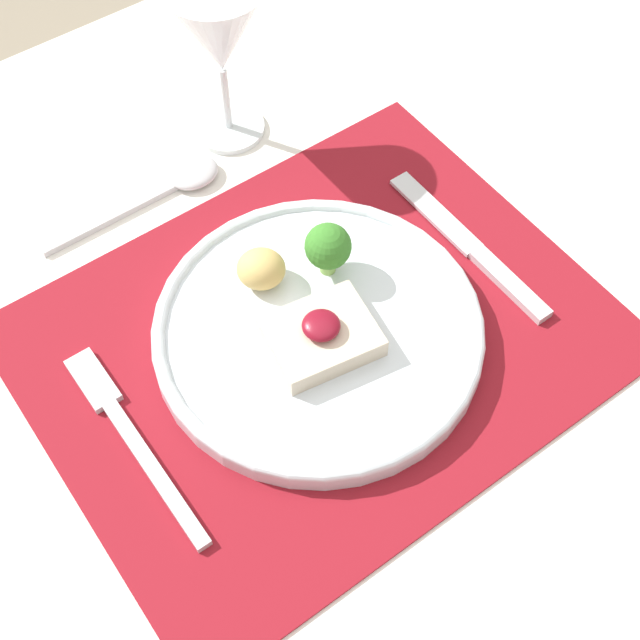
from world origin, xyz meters
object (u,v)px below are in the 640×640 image
at_px(fork, 127,431).
at_px(knife, 478,254).
at_px(dinner_plate, 319,323).
at_px(wine_glass_near, 218,35).
at_px(spoon, 173,184).

distance_m(fork, knife, 0.34).
distance_m(dinner_plate, wine_glass_near, 0.28).
xyz_separation_m(dinner_plate, spoon, (-0.01, 0.22, -0.01)).
bearing_deg(fork, knife, -6.50).
bearing_deg(wine_glass_near, dinner_plate, -105.67).
bearing_deg(dinner_plate, wine_glass_near, 74.33).
relative_size(dinner_plate, knife, 1.38).
xyz_separation_m(fork, knife, (0.34, -0.03, -0.00)).
relative_size(fork, spoon, 1.09).
bearing_deg(knife, dinner_plate, 173.85).
relative_size(dinner_plate, fork, 1.38).
xyz_separation_m(fork, wine_glass_near, (0.25, 0.24, 0.11)).
bearing_deg(wine_glass_near, fork, -136.11).
height_order(dinner_plate, knife, dinner_plate).
bearing_deg(wine_glass_near, spoon, -157.80).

